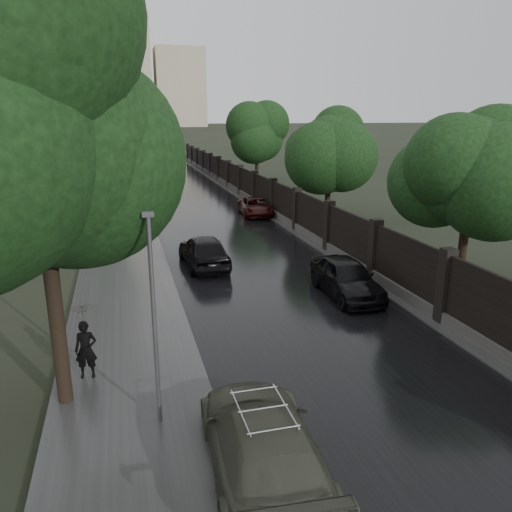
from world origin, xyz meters
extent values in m
plane|color=black|center=(0.00, 0.00, 0.00)|extent=(800.00, 800.00, 0.00)
cube|color=black|center=(0.00, 190.00, 0.01)|extent=(8.00, 420.00, 0.02)
cube|color=#2D2D2D|center=(-6.00, 190.00, 0.08)|extent=(4.00, 420.00, 0.16)
cube|color=#2D2D2D|center=(5.50, 190.00, 0.04)|extent=(3.00, 420.00, 0.08)
cube|color=#383533|center=(4.60, 32.00, 0.25)|extent=(0.40, 75.00, 0.50)
cube|color=black|center=(4.60, 32.00, 1.50)|extent=(0.15, 75.00, 2.00)
cube|color=black|center=(4.60, 70.00, 1.35)|extent=(0.45, 0.45, 2.70)
cylinder|color=black|center=(-7.60, 3.00, 3.58)|extent=(0.36, 0.36, 7.15)
sphere|color=black|center=(-7.60, 3.00, 6.44)|extent=(5.44, 5.44, 5.44)
cylinder|color=black|center=(-8.00, 30.00, 2.93)|extent=(0.36, 0.36, 5.85)
sphere|color=black|center=(-8.00, 30.00, 5.27)|extent=(4.25, 4.25, 4.25)
cylinder|color=black|center=(7.50, 8.00, 2.76)|extent=(0.36, 0.36, 5.53)
sphere|color=black|center=(7.50, 8.00, 4.97)|extent=(4.08, 4.08, 4.08)
cylinder|color=black|center=(7.50, 22.00, 2.76)|extent=(0.36, 0.36, 5.53)
sphere|color=black|center=(7.50, 22.00, 4.97)|extent=(4.08, 4.08, 4.08)
cylinder|color=black|center=(7.50, 40.00, 2.76)|extent=(0.36, 0.36, 5.53)
sphere|color=black|center=(7.50, 40.00, 4.97)|extent=(4.08, 4.08, 4.08)
cylinder|color=#59595E|center=(-5.40, 1.50, 2.50)|extent=(0.10, 0.10, 5.00)
cube|color=#59595E|center=(-5.40, 1.50, 5.05)|extent=(0.25, 0.12, 0.12)
cylinder|color=#59595E|center=(-4.30, 25.00, 1.50)|extent=(0.12, 0.12, 3.00)
imported|color=#59595E|center=(-4.30, 25.00, 3.50)|extent=(0.16, 0.20, 1.00)
sphere|color=#FF0C0C|center=(-4.30, 24.85, 3.35)|extent=(0.14, 0.14, 0.14)
cube|color=tan|center=(-32.00, 300.00, 22.00)|extent=(28.00, 22.00, 44.00)
cube|color=tan|center=(32.00, 300.00, 22.00)|extent=(28.00, 22.00, 44.00)
cube|color=tan|center=(0.00, 300.00, 30.00)|extent=(30.00, 30.00, 60.00)
imported|color=#3F4134|center=(-3.56, -0.77, 0.76)|extent=(2.49, 5.39, 1.53)
imported|color=black|center=(-2.30, 13.83, 0.79)|extent=(2.07, 4.72, 1.58)
imported|color=black|center=(2.54, 8.44, 0.77)|extent=(1.87, 4.54, 1.54)
imported|color=black|center=(3.40, 25.44, 0.63)|extent=(2.46, 4.66, 1.25)
imported|color=black|center=(-7.11, 4.06, 0.96)|extent=(0.62, 0.44, 1.60)
imported|color=black|center=(-7.11, 4.06, 2.24)|extent=(1.02, 1.04, 0.85)
camera|label=1|loc=(-5.90, -8.86, 7.03)|focal=35.00mm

